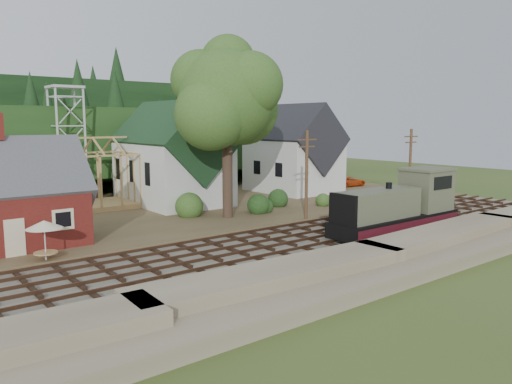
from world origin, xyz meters
TOP-DOWN VIEW (x-y plane):
  - ground at (0.00, 0.00)m, footprint 140.00×140.00m
  - embankment at (0.00, -8.50)m, footprint 64.00×5.00m
  - railroad_bed at (0.00, 0.00)m, footprint 64.00×11.00m
  - village_flat at (0.00, 18.00)m, footprint 64.00×26.00m
  - hillside at (0.00, 42.00)m, footprint 70.00×28.96m
  - ridge at (0.00, 58.00)m, footprint 80.00×20.00m
  - depot at (-16.00, 11.00)m, footprint 10.80×7.41m
  - church at (2.00, 19.68)m, footprint 8.40×15.17m
  - farmhouse at (18.00, 19.00)m, footprint 8.40×10.80m
  - timber_frame at (-6.00, 22.00)m, footprint 8.20×6.20m
  - lattice_tower at (-6.00, 28.00)m, footprint 3.20×3.20m
  - big_tree at (2.17, 10.08)m, footprint 10.90×8.40m
  - telegraph_pole_near at (7.00, 5.20)m, footprint 2.20×0.28m
  - telegraph_pole_far at (22.00, 5.20)m, footprint 2.20×0.28m
  - locomotive at (9.10, -3.00)m, footprint 12.24×3.06m
  - car_blue at (-10.81, 12.76)m, footprint 2.57×3.86m
  - car_red at (27.14, 17.85)m, footprint 4.63×2.47m
  - patio_set at (-14.74, 5.50)m, footprint 2.21×2.21m

SIDE VIEW (x-z plane):
  - ground at x=0.00m, z-range 0.00..0.00m
  - embankment at x=0.00m, z-range -0.80..0.80m
  - hillside at x=0.00m, z-range -6.37..6.37m
  - ridge at x=0.00m, z-range -6.00..6.00m
  - railroad_bed at x=0.00m, z-range 0.00..0.16m
  - village_flat at x=0.00m, z-range 0.00..0.30m
  - car_blue at x=-10.81m, z-range 0.30..1.52m
  - car_red at x=27.14m, z-range 0.30..1.54m
  - locomotive at x=9.10m, z-range -0.29..4.60m
  - patio_set at x=-14.74m, z-range 1.17..3.63m
  - depot at x=-16.00m, z-range -1.29..7.71m
  - timber_frame at x=-6.00m, z-range -0.23..6.76m
  - telegraph_pole_near at x=7.00m, z-range 0.25..8.25m
  - telegraph_pole_far at x=22.00m, z-range 0.25..8.25m
  - farmhouse at x=18.00m, z-range -0.43..10.17m
  - church at x=2.00m, z-range -1.32..11.68m
  - lattice_tower at x=-6.00m, z-range 3.97..16.10m
  - big_tree at x=2.17m, z-range 2.87..17.57m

